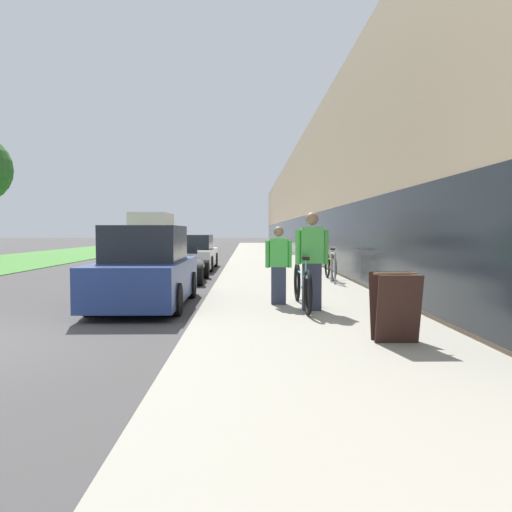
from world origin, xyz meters
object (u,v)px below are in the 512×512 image
object	(u,v)px
cruiser_bike_nearest	(330,266)
cruiser_bike_middle	(310,262)
sandwich_board_sign	(395,307)
parked_sedan_far	(193,253)
person_bystander	(279,265)
vintage_roadster_curbside	(176,266)
person_rider	(312,261)
bike_rack_hoop	(333,265)
parked_sedan_curbside	(146,270)
tandem_bicycle	(302,285)
moving_truck	(153,233)

from	to	relation	value
cruiser_bike_nearest	cruiser_bike_middle	distance (m)	2.39
sandwich_board_sign	parked_sedan_far	world-z (taller)	parked_sedan_far
person_bystander	vintage_roadster_curbside	world-z (taller)	person_bystander
person_rider	bike_rack_hoop	distance (m)	4.84
person_rider	cruiser_bike_nearest	world-z (taller)	person_rider
vintage_roadster_curbside	sandwich_board_sign	bearing A→B (deg)	-65.02
sandwich_board_sign	parked_sedan_curbside	xyz separation A→B (m)	(-3.96, 3.80, 0.18)
cruiser_bike_nearest	vintage_roadster_curbside	xyz separation A→B (m)	(-4.60, 0.39, -0.02)
cruiser_bike_middle	bike_rack_hoop	bearing A→B (deg)	-86.50
sandwich_board_sign	vintage_roadster_curbside	xyz separation A→B (m)	(-4.04, 8.68, -0.07)
tandem_bicycle	vintage_roadster_curbside	world-z (taller)	vintage_roadster_curbside
person_bystander	bike_rack_hoop	world-z (taller)	person_bystander
tandem_bicycle	moving_truck	xyz separation A→B (m)	(-7.77, 26.78, 0.91)
moving_truck	cruiser_bike_nearest	bearing A→B (deg)	-66.72
parked_sedan_curbside	vintage_roadster_curbside	bearing A→B (deg)	90.94
person_bystander	vintage_roadster_curbside	distance (m)	6.02
person_bystander	vintage_roadster_curbside	size ratio (longest dim) A/B	0.40
cruiser_bike_middle	cruiser_bike_nearest	bearing A→B (deg)	-82.69
parked_sedan_curbside	vintage_roadster_curbside	distance (m)	4.88
vintage_roadster_curbside	cruiser_bike_nearest	bearing A→B (deg)	-4.80
tandem_bicycle	parked_sedan_curbside	size ratio (longest dim) A/B	0.63
person_bystander	moving_truck	bearing A→B (deg)	105.60
sandwich_board_sign	vintage_roadster_curbside	distance (m)	9.57
cruiser_bike_nearest	tandem_bicycle	bearing A→B (deg)	-104.94
person_bystander	sandwich_board_sign	bearing A→B (deg)	-68.83
vintage_roadster_curbside	parked_sedan_far	xyz separation A→B (m)	(-0.05, 5.10, 0.16)
bike_rack_hoop	cruiser_bike_middle	distance (m)	3.41
cruiser_bike_middle	parked_sedan_curbside	size ratio (longest dim) A/B	0.42
tandem_bicycle	sandwich_board_sign	distance (m)	3.04
sandwich_board_sign	person_bystander	bearing A→B (deg)	111.17
cruiser_bike_nearest	moving_truck	bearing A→B (deg)	113.28
bike_rack_hoop	parked_sedan_curbside	world-z (taller)	parked_sedan_curbside
tandem_bicycle	cruiser_bike_middle	xyz separation A→B (m)	(1.13, 7.75, -0.05)
person_bystander	sandwich_board_sign	size ratio (longest dim) A/B	1.69
sandwich_board_sign	parked_sedan_far	bearing A→B (deg)	106.56
sandwich_board_sign	bike_rack_hoop	bearing A→B (deg)	86.37
person_bystander	parked_sedan_curbside	bearing A→B (deg)	170.20
vintage_roadster_curbside	person_bystander	bearing A→B (deg)	-62.75
person_rider	moving_truck	size ratio (longest dim) A/B	0.28
person_rider	cruiser_bike_nearest	size ratio (longest dim) A/B	0.97
bike_rack_hoop	cruiser_bike_middle	size ratio (longest dim) A/B	0.49
parked_sedan_curbside	parked_sedan_far	size ratio (longest dim) A/B	0.86
bike_rack_hoop	sandwich_board_sign	distance (m)	7.28
parked_sedan_curbside	sandwich_board_sign	bearing A→B (deg)	-43.80
cruiser_bike_middle	person_bystander	bearing A→B (deg)	-101.91
moving_truck	cruiser_bike_middle	bearing A→B (deg)	-64.92
parked_sedan_curbside	cruiser_bike_nearest	bearing A→B (deg)	44.81
person_bystander	vintage_roadster_curbside	bearing A→B (deg)	117.25
bike_rack_hoop	moving_truck	world-z (taller)	moving_truck
cruiser_bike_nearest	parked_sedan_far	size ratio (longest dim) A/B	0.38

